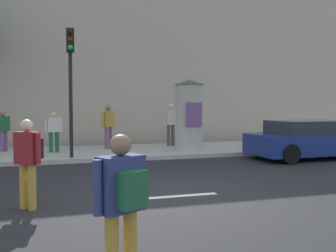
{
  "coord_description": "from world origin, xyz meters",
  "views": [
    {
      "loc": [
        -2.25,
        -7.02,
        1.83
      ],
      "look_at": [
        0.45,
        2.0,
        1.33
      ],
      "focal_mm": 39.19,
      "sensor_mm": 36.0,
      "label": 1
    }
  ],
  "objects": [
    {
      "name": "traffic_light",
      "position": [
        -1.86,
        5.24,
        2.96
      ],
      "size": [
        0.24,
        0.45,
        4.16
      ],
      "color": "black",
      "rests_on": "sidewalk_curb"
    },
    {
      "name": "building_backdrop",
      "position": [
        0.0,
        12.0,
        4.15
      ],
      "size": [
        36.0,
        5.0,
        8.3
      ],
      "primitive_type": "cube",
      "color": "#B7A893",
      "rests_on": "ground_plane"
    },
    {
      "name": "pedestrian_in_light_jacket",
      "position": [
        -2.78,
        -0.11,
        0.95
      ],
      "size": [
        0.51,
        0.51,
        1.6
      ],
      "color": "#B78C33",
      "rests_on": "ground_plane"
    },
    {
      "name": "lane_markings",
      "position": [
        0.0,
        0.0,
        0.0
      ],
      "size": [
        25.8,
        0.16,
        0.01
      ],
      "color": "silver",
      "rests_on": "ground_plane"
    },
    {
      "name": "ground_plane",
      "position": [
        0.0,
        0.0,
        0.0
      ],
      "size": [
        80.0,
        80.0,
        0.0
      ],
      "primitive_type": "plane",
      "color": "#232326"
    },
    {
      "name": "pedestrian_tallest",
      "position": [
        -1.66,
        -3.46,
        0.93
      ],
      "size": [
        0.57,
        0.51,
        1.56
      ],
      "color": "#B78C33",
      "rests_on": "ground_plane"
    },
    {
      "name": "parked_car_dark",
      "position": [
        6.31,
        3.87,
        0.66
      ],
      "size": [
        4.64,
        2.1,
        1.34
      ],
      "color": "navy",
      "rests_on": "ground_plane"
    },
    {
      "name": "pedestrian_near_pole",
      "position": [
        2.31,
        7.83,
        1.22
      ],
      "size": [
        0.61,
        0.38,
        1.8
      ],
      "color": "#4C4C51",
      "rests_on": "sidewalk_curb"
    },
    {
      "name": "pedestrian_with_backpack",
      "position": [
        -4.24,
        7.78,
        1.03
      ],
      "size": [
        0.47,
        0.46,
        1.52
      ],
      "color": "#724C84",
      "rests_on": "sidewalk_curb"
    },
    {
      "name": "pedestrian_in_dark_shirt",
      "position": [
        -0.36,
        7.61,
        1.19
      ],
      "size": [
        0.55,
        0.5,
        1.75
      ],
      "color": "#724C84",
      "rests_on": "sidewalk_curb"
    },
    {
      "name": "sidewalk_curb",
      "position": [
        0.0,
        7.0,
        0.07
      ],
      "size": [
        36.0,
        4.0,
        0.15
      ],
      "primitive_type": "cube",
      "color": "#B2ADA3",
      "rests_on": "ground_plane"
    },
    {
      "name": "pedestrian_in_red_top",
      "position": [
        -2.42,
        6.95,
        1.01
      ],
      "size": [
        0.62,
        0.37,
        1.48
      ],
      "color": "#1E5938",
      "rests_on": "sidewalk_curb"
    },
    {
      "name": "poster_column",
      "position": [
        2.53,
        6.14,
        1.52
      ],
      "size": [
        1.16,
        1.16,
        2.71
      ],
      "color": "#B2ADA3",
      "rests_on": "sidewalk_curb"
    }
  ]
}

